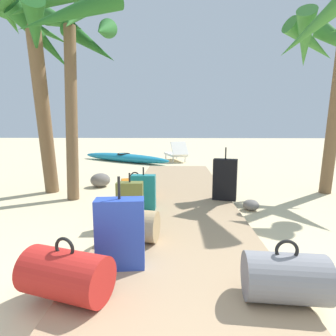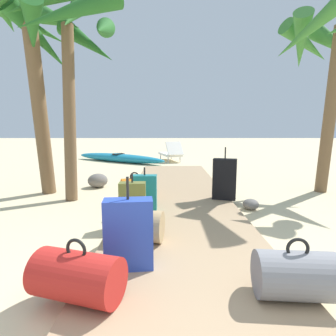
# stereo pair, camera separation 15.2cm
# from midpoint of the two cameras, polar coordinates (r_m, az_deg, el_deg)

# --- Properties ---
(ground_plane) EXTENTS (60.00, 60.00, 0.00)m
(ground_plane) POSITION_cam_midpoint_polar(r_m,az_deg,el_deg) (4.10, 3.34, -10.15)
(ground_plane) COLOR beige
(boardwalk) EXTENTS (1.83, 7.85, 0.08)m
(boardwalk) POSITION_cam_midpoint_polar(r_m,az_deg,el_deg) (4.84, 3.12, -6.70)
(boardwalk) COLOR tan
(boardwalk) RESTS_ON ground
(suitcase_teal) EXTENTS (0.37, 0.18, 0.65)m
(suitcase_teal) POSITION_cam_midpoint_polar(r_m,az_deg,el_deg) (4.07, -4.20, -5.21)
(suitcase_teal) COLOR #197A7F
(suitcase_teal) RESTS_ON boardwalk
(suitcase_olive) EXTENTS (0.35, 0.19, 0.66)m
(suitcase_olive) POSITION_cam_midpoint_polar(r_m,az_deg,el_deg) (3.58, -6.97, -7.21)
(suitcase_olive) COLOR olive
(suitcase_olive) RESTS_ON boardwalk
(duffel_bag_grey) EXTENTS (0.59, 0.40, 0.46)m
(duffel_bag_grey) POSITION_cam_midpoint_polar(r_m,az_deg,el_deg) (2.25, 25.76, -20.46)
(duffel_bag_grey) COLOR slate
(duffel_bag_grey) RESTS_ON boardwalk
(duffel_bag_red) EXTENTS (0.71, 0.52, 0.47)m
(duffel_bag_red) POSITION_cam_midpoint_polar(r_m,az_deg,el_deg) (2.19, -19.10, -20.86)
(duffel_bag_red) COLOR red
(duffel_bag_red) RESTS_ON boardwalk
(suitcase_blue) EXTENTS (0.44, 0.22, 0.83)m
(suitcase_blue) POSITION_cam_midpoint_polar(r_m,az_deg,el_deg) (2.44, -8.44, -13.75)
(suitcase_blue) COLOR #2847B7
(suitcase_blue) RESTS_ON boardwalk
(suitcase_black) EXTENTS (0.43, 0.28, 0.91)m
(suitcase_black) POSITION_cam_midpoint_polar(r_m,az_deg,el_deg) (4.69, 13.06, -2.43)
(suitcase_black) COLOR black
(suitcase_black) RESTS_ON boardwalk
(duffel_bag_orange) EXTENTS (0.55, 0.48, 0.46)m
(duffel_bag_orange) POSITION_cam_midpoint_polar(r_m,az_deg,el_deg) (4.81, -6.22, -4.17)
(duffel_bag_orange) COLOR orange
(duffel_bag_orange) RESTS_ON boardwalk
(duffel_bag_tan) EXTENTS (0.58, 0.43, 0.46)m
(duffel_bag_tan) POSITION_cam_midpoint_polar(r_m,az_deg,el_deg) (3.01, -5.95, -12.13)
(duffel_bag_tan) COLOR tan
(duffel_bag_tan) RESTS_ON boardwalk
(palm_tree_far_left) EXTENTS (2.23, 2.24, 3.51)m
(palm_tree_far_left) POSITION_cam_midpoint_polar(r_m,az_deg,el_deg) (5.39, -19.45, 23.86)
(palm_tree_far_left) COLOR brown
(palm_tree_far_left) RESTS_ON ground
(palm_tree_near_left) EXTENTS (2.22, 2.29, 3.90)m
(palm_tree_near_left) POSITION_cam_midpoint_polar(r_m,az_deg,el_deg) (5.96, -24.92, 24.90)
(palm_tree_near_left) COLOR brown
(palm_tree_near_left) RESTS_ON ground
(lounge_chair) EXTENTS (1.01, 1.64, 0.80)m
(lounge_chair) POSITION_cam_midpoint_polar(r_m,az_deg,el_deg) (10.53, 2.17, 3.26)
(lounge_chair) COLOR white
(lounge_chair) RESTS_ON ground
(kayak) EXTENTS (3.94, 2.73, 0.33)m
(kayak) POSITION_cam_midpoint_polar(r_m,az_deg,el_deg) (10.48, -9.09, 2.23)
(kayak) COLOR teal
(kayak) RESTS_ON ground
(rock_right_far) EXTENTS (0.34, 0.35, 0.17)m
(rock_right_far) POSITION_cam_midpoint_polar(r_m,az_deg,el_deg) (4.54, 18.37, -7.58)
(rock_right_far) COLOR slate
(rock_right_far) RESTS_ON ground
(rock_left_far) EXTENTS (0.59, 0.58, 0.31)m
(rock_left_far) POSITION_cam_midpoint_polar(r_m,az_deg,el_deg) (6.14, -13.66, -2.54)
(rock_left_far) COLOR slate
(rock_left_far) RESTS_ON ground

